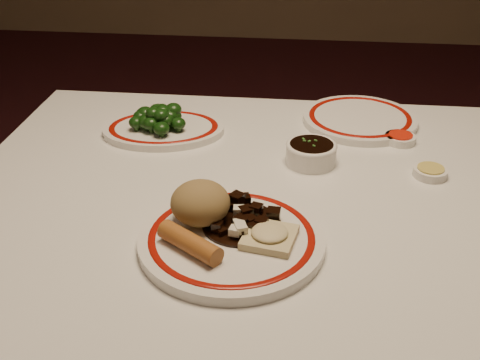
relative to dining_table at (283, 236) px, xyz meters
name	(u,v)px	position (x,y,z in m)	size (l,w,h in m)	color
dining_table	(283,236)	(0.00, 0.00, 0.00)	(1.20, 0.90, 0.75)	white
main_plate	(232,240)	(-0.08, -0.16, 0.10)	(0.33, 0.33, 0.02)	white
rice_mound	(200,203)	(-0.13, -0.13, 0.14)	(0.10, 0.10, 0.07)	olive
spring_roll	(190,243)	(-0.13, -0.21, 0.13)	(0.03, 0.03, 0.11)	#A56228
fried_wonton	(270,235)	(-0.02, -0.17, 0.12)	(0.09, 0.09, 0.02)	beige
stirfry_heap	(244,219)	(-0.06, -0.13, 0.12)	(0.13, 0.13, 0.03)	black
broccoli_plate	(164,129)	(-0.27, 0.23, 0.10)	(0.29, 0.26, 0.02)	white
broccoli_pile	(159,117)	(-0.28, 0.22, 0.13)	(0.12, 0.11, 0.05)	#23471C
soy_bowl	(311,154)	(0.04, 0.12, 0.11)	(0.10, 0.10, 0.04)	white
sweet_sour_dish	(400,139)	(0.23, 0.24, 0.10)	(0.06, 0.06, 0.02)	white
mustard_dish	(430,172)	(0.27, 0.10, 0.10)	(0.06, 0.06, 0.02)	white
far_plate	(360,119)	(0.15, 0.33, 0.10)	(0.26, 0.26, 0.02)	white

